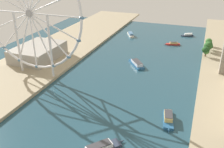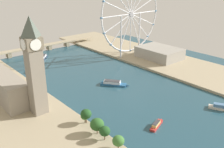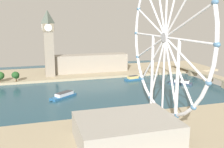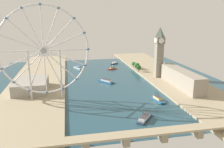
# 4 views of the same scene
# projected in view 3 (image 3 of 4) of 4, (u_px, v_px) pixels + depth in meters

# --- Properties ---
(ground_plane) EXTENTS (401.37, 401.37, 0.00)m
(ground_plane) POSITION_uv_depth(u_px,v_px,m) (53.00, 98.00, 269.86)
(ground_plane) COLOR #234756
(riverbank_left) EXTENTS (90.00, 520.00, 3.00)m
(riverbank_left) POSITION_uv_depth(u_px,v_px,m) (47.00, 74.00, 378.01)
(riverbank_left) COLOR tan
(riverbank_left) RESTS_ON ground_plane
(clock_tower) EXTENTS (15.77, 15.77, 89.37)m
(clock_tower) POSITION_uv_depth(u_px,v_px,m) (49.00, 42.00, 350.63)
(clock_tower) COLOR gray
(clock_tower) RESTS_ON riverbank_left
(parliament_block) EXTENTS (22.00, 106.59, 25.88)m
(parliament_block) POSITION_uv_depth(u_px,v_px,m) (91.00, 63.00, 386.83)
(parliament_block) COLOR gray
(parliament_block) RESTS_ON riverbank_left
(ferris_wheel) EXTENTS (118.45, 3.20, 123.22)m
(ferris_wheel) POSITION_uv_depth(u_px,v_px,m) (165.00, 38.00, 189.00)
(ferris_wheel) COLOR silver
(ferris_wheel) RESTS_ON riverbank_right
(riverside_hall) EXTENTS (46.03, 63.17, 15.97)m
(riverside_hall) POSITION_uv_depth(u_px,v_px,m) (126.00, 130.00, 166.33)
(riverside_hall) COLOR gray
(riverside_hall) RESTS_ON riverbank_right
(river_bridge) EXTENTS (213.37, 12.46, 9.92)m
(river_bridge) POSITION_uv_depth(u_px,v_px,m) (217.00, 79.00, 324.38)
(river_bridge) COLOR tan
(river_bridge) RESTS_ON ground_plane
(tour_boat_1) EXTENTS (12.14, 29.98, 5.93)m
(tour_boat_1) POSITION_uv_depth(u_px,v_px,m) (134.00, 78.00, 348.93)
(tour_boat_1) COLOR #235684
(tour_boat_1) RESTS_ON ground_plane
(tour_boat_3) EXTENTS (25.26, 28.37, 5.46)m
(tour_boat_3) POSITION_uv_depth(u_px,v_px,m) (181.00, 82.00, 328.16)
(tour_boat_3) COLOR #2D384C
(tour_boat_3) RESTS_ON ground_plane
(tour_boat_4) EXTENTS (25.80, 31.53, 5.74)m
(tour_boat_4) POSITION_uv_depth(u_px,v_px,m) (63.00, 95.00, 271.11)
(tour_boat_4) COLOR #235684
(tour_boat_4) RESTS_ON ground_plane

